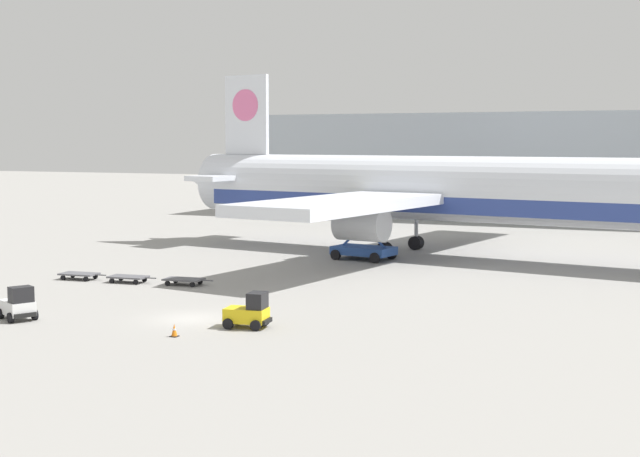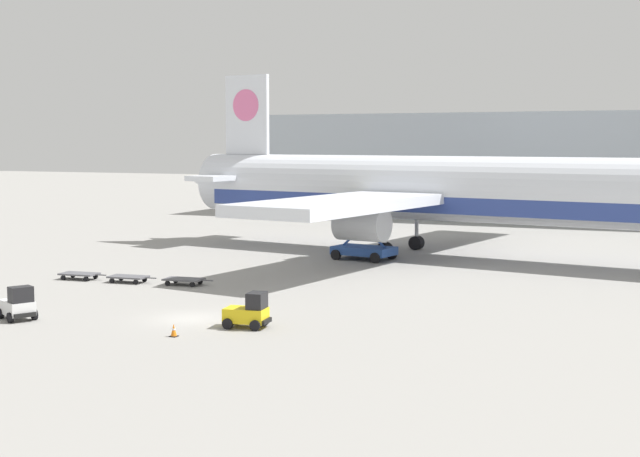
{
  "view_description": "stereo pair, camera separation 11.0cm",
  "coord_description": "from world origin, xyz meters",
  "px_view_note": "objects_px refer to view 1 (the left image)",
  "views": [
    {
      "loc": [
        27.23,
        -43.84,
        10.27
      ],
      "look_at": [
        1.71,
        15.07,
        4.0
      ],
      "focal_mm": 50.0,
      "sensor_mm": 36.0,
      "label": 1
    },
    {
      "loc": [
        27.34,
        -43.79,
        10.27
      ],
      "look_at": [
        1.71,
        15.07,
        4.0
      ],
      "focal_mm": 50.0,
      "sensor_mm": 36.0,
      "label": 2
    }
  ],
  "objects_px": {
    "scissor_lift_loader": "(364,236)",
    "baggage_tug_mid": "(18,305)",
    "airplane_main": "(435,191)",
    "baggage_dolly_third": "(184,280)",
    "traffic_cone_far": "(174,330)",
    "baggage_dolly_second": "(128,277)",
    "baggage_tug_foreground": "(249,312)",
    "baggage_dolly_lead": "(79,274)"
  },
  "relations": [
    {
      "from": "scissor_lift_loader",
      "to": "baggage_tug_mid",
      "type": "height_order",
      "value": "scissor_lift_loader"
    },
    {
      "from": "airplane_main",
      "to": "scissor_lift_loader",
      "type": "height_order",
      "value": "airplane_main"
    },
    {
      "from": "baggage_dolly_third",
      "to": "traffic_cone_far",
      "type": "distance_m",
      "value": 17.12
    },
    {
      "from": "airplane_main",
      "to": "baggage_dolly_second",
      "type": "height_order",
      "value": "airplane_main"
    },
    {
      "from": "baggage_dolly_third",
      "to": "baggage_tug_foreground",
      "type": "bearing_deg",
      "value": -50.19
    },
    {
      "from": "baggage_dolly_lead",
      "to": "traffic_cone_far",
      "type": "height_order",
      "value": "traffic_cone_far"
    },
    {
      "from": "airplane_main",
      "to": "baggage_tug_foreground",
      "type": "relative_size",
      "value": 22.13
    },
    {
      "from": "scissor_lift_loader",
      "to": "baggage_tug_mid",
      "type": "bearing_deg",
      "value": -96.47
    },
    {
      "from": "baggage_dolly_lead",
      "to": "baggage_dolly_third",
      "type": "height_order",
      "value": "same"
    },
    {
      "from": "scissor_lift_loader",
      "to": "traffic_cone_far",
      "type": "relative_size",
      "value": 8.14
    },
    {
      "from": "scissor_lift_loader",
      "to": "airplane_main",
      "type": "bearing_deg",
      "value": 55.0
    },
    {
      "from": "baggage_dolly_second",
      "to": "traffic_cone_far",
      "type": "relative_size",
      "value": 5.46
    },
    {
      "from": "traffic_cone_far",
      "to": "baggage_dolly_third",
      "type": "bearing_deg",
      "value": 120.37
    },
    {
      "from": "scissor_lift_loader",
      "to": "baggage_dolly_second",
      "type": "bearing_deg",
      "value": -112.07
    },
    {
      "from": "airplane_main",
      "to": "baggage_dolly_second",
      "type": "distance_m",
      "value": 29.38
    },
    {
      "from": "scissor_lift_loader",
      "to": "traffic_cone_far",
      "type": "xyz_separation_m",
      "value": [
        1.72,
        -32.99,
        -1.74
      ]
    },
    {
      "from": "airplane_main",
      "to": "baggage_dolly_lead",
      "type": "height_order",
      "value": "airplane_main"
    },
    {
      "from": "baggage_tug_mid",
      "to": "baggage_dolly_third",
      "type": "bearing_deg",
      "value": 109.37
    },
    {
      "from": "airplane_main",
      "to": "scissor_lift_loader",
      "type": "xyz_separation_m",
      "value": [
        -4.88,
        -5.07,
        -3.76
      ]
    },
    {
      "from": "baggage_tug_mid",
      "to": "baggage_dolly_second",
      "type": "bearing_deg",
      "value": 126.86
    },
    {
      "from": "baggage_dolly_second",
      "to": "scissor_lift_loader",
      "type": "bearing_deg",
      "value": 53.7
    },
    {
      "from": "scissor_lift_loader",
      "to": "baggage_tug_mid",
      "type": "xyz_separation_m",
      "value": [
        -9.0,
        -32.75,
        -1.2
      ]
    },
    {
      "from": "baggage_dolly_lead",
      "to": "scissor_lift_loader",
      "type": "bearing_deg",
      "value": 45.5
    },
    {
      "from": "airplane_main",
      "to": "baggage_dolly_lead",
      "type": "bearing_deg",
      "value": -121.32
    },
    {
      "from": "baggage_tug_foreground",
      "to": "baggage_dolly_lead",
      "type": "xyz_separation_m",
      "value": [
        -19.84,
        10.31,
        -0.49
      ]
    },
    {
      "from": "baggage_dolly_lead",
      "to": "airplane_main",
      "type": "bearing_deg",
      "value": 44.45
    },
    {
      "from": "scissor_lift_loader",
      "to": "baggage_dolly_second",
      "type": "xyz_separation_m",
      "value": [
        -11.3,
        -18.83,
        -1.69
      ]
    },
    {
      "from": "traffic_cone_far",
      "to": "baggage_dolly_lead",
      "type": "bearing_deg",
      "value": 141.14
    },
    {
      "from": "baggage_tug_mid",
      "to": "baggage_tug_foreground",
      "type": "bearing_deg",
      "value": 41.65
    },
    {
      "from": "baggage_tug_mid",
      "to": "scissor_lift_loader",
      "type": "bearing_deg",
      "value": 102.11
    },
    {
      "from": "airplane_main",
      "to": "traffic_cone_far",
      "type": "bearing_deg",
      "value": -85.85
    },
    {
      "from": "baggage_tug_mid",
      "to": "traffic_cone_far",
      "type": "xyz_separation_m",
      "value": [
        10.72,
        -0.24,
        -0.54
      ]
    },
    {
      "from": "baggage_dolly_lead",
      "to": "baggage_tug_mid",
      "type": "bearing_deg",
      "value": -69.78
    },
    {
      "from": "baggage_tug_foreground",
      "to": "baggage_dolly_third",
      "type": "relative_size",
      "value": 0.7
    },
    {
      "from": "traffic_cone_far",
      "to": "scissor_lift_loader",
      "type": "bearing_deg",
      "value": 92.99
    },
    {
      "from": "baggage_dolly_second",
      "to": "airplane_main",
      "type": "bearing_deg",
      "value": 50.57
    },
    {
      "from": "baggage_tug_foreground",
      "to": "traffic_cone_far",
      "type": "xyz_separation_m",
      "value": [
        -2.57,
        -3.6,
        -0.54
      ]
    },
    {
      "from": "baggage_tug_foreground",
      "to": "traffic_cone_far",
      "type": "distance_m",
      "value": 4.46
    },
    {
      "from": "baggage_dolly_second",
      "to": "baggage_dolly_third",
      "type": "relative_size",
      "value": 1.0
    },
    {
      "from": "baggage_dolly_second",
      "to": "baggage_tug_mid",
      "type": "bearing_deg",
      "value": -85.95
    },
    {
      "from": "baggage_dolly_second",
      "to": "traffic_cone_far",
      "type": "distance_m",
      "value": 19.23
    },
    {
      "from": "baggage_tug_foreground",
      "to": "baggage_dolly_second",
      "type": "bearing_deg",
      "value": 138.47
    }
  ]
}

